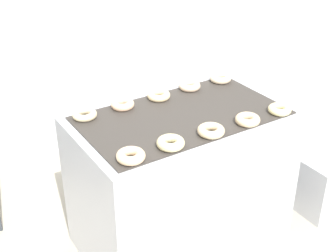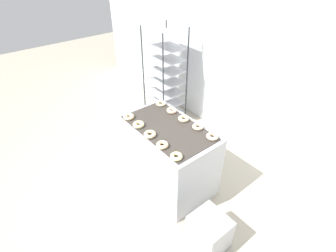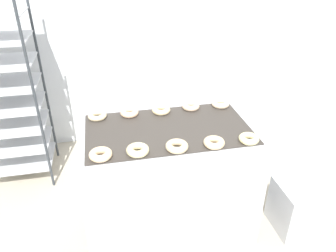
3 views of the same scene
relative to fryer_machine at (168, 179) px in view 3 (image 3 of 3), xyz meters
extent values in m
cube|color=silver|center=(0.00, 1.50, 0.95)|extent=(8.00, 0.05, 2.80)
cube|color=#B7BABF|center=(0.00, 0.00, 0.00)|extent=(1.25, 0.74, 0.90)
cube|color=#38332D|center=(0.00, 0.00, 0.45)|extent=(1.15, 0.66, 0.01)
cube|color=#262628|center=(0.34, -0.33, 0.18)|extent=(0.12, 0.07, 0.10)
cylinder|color=#33383D|center=(-0.99, 0.70, 0.40)|extent=(0.02, 0.02, 1.70)
cylinder|color=#33383D|center=(-0.99, 1.21, 0.40)|extent=(0.02, 0.02, 1.70)
cube|color=#B7BABF|center=(-1.27, 0.95, -0.28)|extent=(0.57, 0.52, 0.01)
cube|color=#B7BABF|center=(-1.27, 0.95, -0.08)|extent=(0.57, 0.52, 0.01)
cube|color=#B7BABF|center=(-1.27, 0.95, 0.12)|extent=(0.57, 0.52, 0.01)
cube|color=#B7BABF|center=(-1.27, 0.95, 0.31)|extent=(0.57, 0.52, 0.01)
cube|color=#B7BABF|center=(-1.27, 0.95, 0.51)|extent=(0.57, 0.52, 0.01)
cube|color=#B7BABF|center=(1.03, -0.26, -0.25)|extent=(0.39, 0.35, 0.41)
torus|color=beige|center=(-0.48, -0.27, 0.48)|extent=(0.14, 0.14, 0.05)
torus|color=beige|center=(-0.25, -0.27, 0.48)|extent=(0.14, 0.14, 0.05)
torus|color=beige|center=(0.00, -0.27, 0.48)|extent=(0.15, 0.15, 0.05)
torus|color=beige|center=(0.24, -0.28, 0.48)|extent=(0.14, 0.14, 0.05)
torus|color=beige|center=(0.49, -0.28, 0.47)|extent=(0.13, 0.13, 0.04)
torus|color=beige|center=(-0.48, 0.26, 0.47)|extent=(0.14, 0.14, 0.04)
torus|color=beige|center=(-0.24, 0.26, 0.48)|extent=(0.14, 0.14, 0.05)
torus|color=beige|center=(-0.01, 0.26, 0.47)|extent=(0.14, 0.14, 0.04)
torus|color=beige|center=(0.24, 0.27, 0.47)|extent=(0.14, 0.14, 0.04)
torus|color=beige|center=(0.49, 0.27, 0.47)|extent=(0.14, 0.14, 0.05)
camera|label=1|loc=(-1.34, -1.96, 1.66)|focal=50.00mm
camera|label=2|loc=(2.03, -1.64, 2.32)|focal=28.00mm
camera|label=3|loc=(-0.42, -1.96, 1.60)|focal=35.00mm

